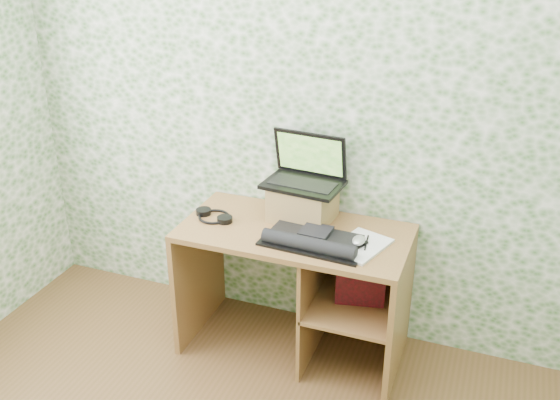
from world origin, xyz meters
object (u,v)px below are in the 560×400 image
at_px(laptop, 306,172).
at_px(keyboard, 313,240).
at_px(riser, 303,203).
at_px(desk, 309,274).
at_px(notepad, 360,246).

relative_size(laptop, keyboard, 0.81).
xyz_separation_m(riser, laptop, (0.00, 0.04, 0.16)).
height_order(desk, laptop, laptop).
xyz_separation_m(desk, keyboard, (0.06, -0.14, 0.29)).
xyz_separation_m(laptop, notepad, (0.37, -0.24, -0.25)).
bearing_deg(riser, desk, -54.33).
bearing_deg(keyboard, notepad, 18.13).
xyz_separation_m(desk, riser, (-0.08, 0.12, 0.36)).
bearing_deg(laptop, riser, -84.75).
height_order(laptop, notepad, laptop).
bearing_deg(notepad, desk, -177.86).
xyz_separation_m(riser, notepad, (0.37, -0.20, -0.09)).
bearing_deg(desk, keyboard, -68.26).
xyz_separation_m(keyboard, notepad, (0.23, 0.06, -0.02)).
height_order(desk, keyboard, keyboard).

